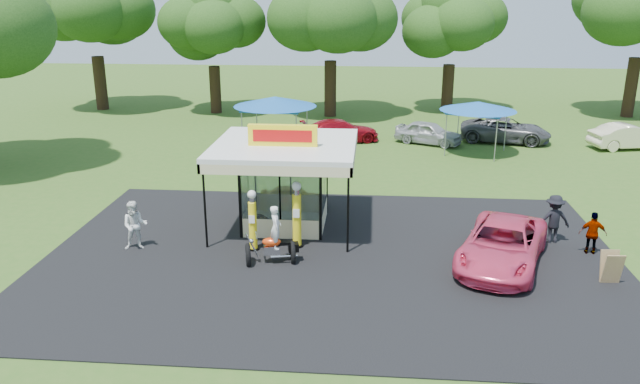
# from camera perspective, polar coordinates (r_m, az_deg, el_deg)

# --- Properties ---
(ground) EXTENTS (120.00, 120.00, 0.00)m
(ground) POSITION_cam_1_polar(r_m,az_deg,el_deg) (20.19, 0.64, -8.30)
(ground) COLOR #33591B
(ground) RESTS_ON ground
(asphalt_apron) EXTENTS (20.00, 14.00, 0.04)m
(asphalt_apron) POSITION_cam_1_polar(r_m,az_deg,el_deg) (21.99, 1.03, -5.95)
(asphalt_apron) COLOR black
(asphalt_apron) RESTS_ON ground
(gas_station_kiosk) EXTENTS (5.40, 5.40, 4.18)m
(gas_station_kiosk) POSITION_cam_1_polar(r_m,az_deg,el_deg) (24.36, -3.17, 0.87)
(gas_station_kiosk) COLOR white
(gas_station_kiosk) RESTS_ON ground
(gas_pump_left) EXTENTS (0.42, 0.42, 2.27)m
(gas_pump_left) POSITION_cam_1_polar(r_m,az_deg,el_deg) (22.29, -6.17, -2.74)
(gas_pump_left) COLOR black
(gas_pump_left) RESTS_ON ground
(gas_pump_right) EXTENTS (0.47, 0.47, 2.50)m
(gas_pump_right) POSITION_cam_1_polar(r_m,az_deg,el_deg) (22.41, -2.13, -2.23)
(gas_pump_right) COLOR black
(gas_pump_right) RESTS_ON ground
(motorcycle) EXTENTS (1.90, 1.21, 2.16)m
(motorcycle) POSITION_cam_1_polar(r_m,az_deg,el_deg) (21.28, -4.23, -4.44)
(motorcycle) COLOR black
(motorcycle) RESTS_ON ground
(spare_tires) EXTENTS (0.89, 0.55, 0.76)m
(spare_tires) POSITION_cam_1_polar(r_m,az_deg,el_deg) (24.12, -5.49, -2.91)
(spare_tires) COLOR black
(spare_tires) RESTS_ON ground
(a_frame_sign) EXTENTS (0.61, 0.56, 1.06)m
(a_frame_sign) POSITION_cam_1_polar(r_m,az_deg,el_deg) (21.97, 25.08, -6.30)
(a_frame_sign) COLOR #593819
(a_frame_sign) RESTS_ON ground
(kiosk_car) EXTENTS (2.82, 1.13, 0.96)m
(kiosk_car) POSITION_cam_1_polar(r_m,az_deg,el_deg) (26.84, -2.48, -0.41)
(kiosk_car) COLOR yellow
(kiosk_car) RESTS_ON ground
(pink_sedan) EXTENTS (4.16, 5.88, 1.49)m
(pink_sedan) POSITION_cam_1_polar(r_m,az_deg,el_deg) (21.99, 16.32, -4.66)
(pink_sedan) COLOR #E53E67
(pink_sedan) RESTS_ON ground
(spectator_west) EXTENTS (1.03, 0.90, 1.82)m
(spectator_west) POSITION_cam_1_polar(r_m,az_deg,el_deg) (23.31, -16.55, -2.95)
(spectator_west) COLOR white
(spectator_west) RESTS_ON ground
(spectator_east_a) EXTENTS (1.24, 0.76, 1.86)m
(spectator_east_a) POSITION_cam_1_polar(r_m,az_deg,el_deg) (24.44, 20.58, -2.34)
(spectator_east_a) COLOR black
(spectator_east_a) RESTS_ON ground
(spectator_east_b) EXTENTS (0.98, 0.53, 1.58)m
(spectator_east_b) POSITION_cam_1_polar(r_m,az_deg,el_deg) (23.95, 23.67, -3.50)
(spectator_east_b) COLOR gray
(spectator_east_b) RESTS_ON ground
(bg_car_b) EXTENTS (5.16, 3.41, 1.39)m
(bg_car_b) POSITION_cam_1_polar(r_m,az_deg,el_deg) (38.48, 1.86, 5.60)
(bg_car_b) COLOR maroon
(bg_car_b) RESTS_ON ground
(bg_car_c) EXTENTS (4.36, 3.18, 1.38)m
(bg_car_c) POSITION_cam_1_polar(r_m,az_deg,el_deg) (38.57, 9.89, 5.36)
(bg_car_c) COLOR #A4A5A8
(bg_car_c) RESTS_ON ground
(bg_car_d) EXTENTS (5.78, 3.54, 1.50)m
(bg_car_d) POSITION_cam_1_polar(r_m,az_deg,el_deg) (40.15, 16.59, 5.46)
(bg_car_d) COLOR #4C4C4F
(bg_car_d) RESTS_ON ground
(bg_car_e) EXTENTS (4.69, 2.49, 1.47)m
(bg_car_e) POSITION_cam_1_polar(r_m,az_deg,el_deg) (41.04, 26.37, 4.57)
(bg_car_e) COLOR beige
(bg_car_e) RESTS_ON ground
(tent_west) EXTENTS (4.67, 4.67, 3.27)m
(tent_west) POSITION_cam_1_polar(r_m,az_deg,el_deg) (35.42, -4.13, 8.21)
(tent_west) COLOR gray
(tent_west) RESTS_ON ground
(tent_east) EXTENTS (4.28, 4.28, 2.99)m
(tent_east) POSITION_cam_1_polar(r_m,az_deg,el_deg) (36.43, 14.26, 7.58)
(tent_east) COLOR gray
(tent_east) RESTS_ON ground
(oak_far_a) EXTENTS (9.68, 9.68, 11.47)m
(oak_far_a) POSITION_cam_1_polar(r_m,az_deg,el_deg) (51.66, -20.06, 15.13)
(oak_far_a) COLOR black
(oak_far_a) RESTS_ON ground
(oak_far_b) EXTENTS (8.15, 8.15, 9.72)m
(oak_far_b) POSITION_cam_1_polar(r_m,az_deg,el_deg) (48.05, -9.83, 14.46)
(oak_far_b) COLOR black
(oak_far_b) RESTS_ON ground
(oak_far_c) EXTENTS (9.74, 9.74, 11.47)m
(oak_far_c) POSITION_cam_1_polar(r_m,az_deg,el_deg) (45.97, 0.98, 15.91)
(oak_far_c) COLOR black
(oak_far_c) RESTS_ON ground
(oak_far_d) EXTENTS (8.28, 8.28, 9.85)m
(oak_far_d) POSITION_cam_1_polar(r_m,az_deg,el_deg) (49.13, 11.93, 14.51)
(oak_far_d) COLOR black
(oak_far_d) RESTS_ON ground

